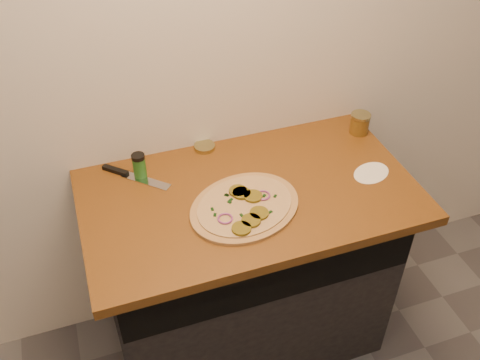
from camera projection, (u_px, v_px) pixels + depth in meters
name	position (u px, v px, depth m)	size (l,w,h in m)	color
cabinet	(246.00, 271.00, 2.24)	(1.10, 0.60, 0.86)	black
countertop	(249.00, 195.00, 1.93)	(1.20, 0.70, 0.04)	brown
pizza	(245.00, 206.00, 1.84)	(0.51, 0.51, 0.03)	tan
chefs_knife	(130.00, 175.00, 1.98)	(0.23, 0.22, 0.02)	#B7BAC1
mason_jar_lid	(205.00, 147.00, 2.11)	(0.08, 0.08, 0.02)	tan
salsa_jar	(360.00, 123.00, 2.17)	(0.08, 0.08, 0.09)	#A72610
spice_shaker	(139.00, 166.00, 1.95)	(0.05, 0.05, 0.10)	#236620
flour_spill	(371.00, 173.00, 2.00)	(0.16, 0.16, 0.00)	white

